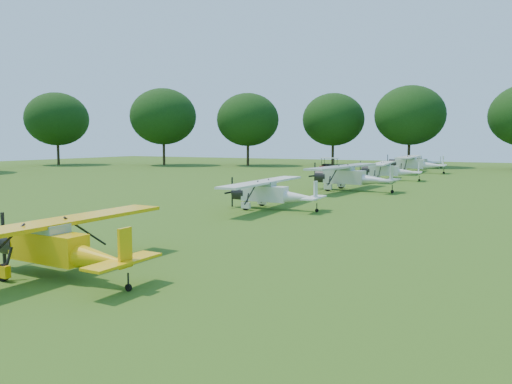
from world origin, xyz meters
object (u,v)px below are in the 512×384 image
at_px(aircraft_4, 350,175).
at_px(aircraft_5, 388,169).
at_px(golf_cart, 329,167).
at_px(aircraft_2, 57,243).
at_px(aircraft_6, 414,162).
at_px(aircraft_3, 271,191).
at_px(aircraft_7, 421,161).

bearing_deg(aircraft_4, aircraft_5, 94.41).
xyz_separation_m(aircraft_5, golf_cart, (-9.99, 9.75, -0.53)).
xyz_separation_m(aircraft_2, golf_cart, (-9.77, 52.26, -0.42)).
distance_m(aircraft_2, aircraft_6, 56.27).
xyz_separation_m(aircraft_3, aircraft_5, (1.16, 25.75, 0.08)).
bearing_deg(aircraft_3, aircraft_2, -88.25).
bearing_deg(golf_cart, aircraft_7, 61.34).
xyz_separation_m(aircraft_6, golf_cart, (-10.16, -4.00, -0.71)).
xyz_separation_m(aircraft_6, aircraft_7, (-1.23, 12.47, -0.28)).
relative_size(aircraft_4, aircraft_7, 1.23).
relative_size(aircraft_5, aircraft_6, 0.87).
height_order(aircraft_4, golf_cart, aircraft_4).
height_order(aircraft_2, golf_cart, golf_cart).
bearing_deg(aircraft_2, golf_cart, 102.30).
height_order(aircraft_5, aircraft_7, aircraft_5).
bearing_deg(aircraft_2, aircraft_7, 92.42).
relative_size(aircraft_3, aircraft_4, 0.82).
distance_m(aircraft_4, golf_cart, 24.33).
distance_m(aircraft_6, golf_cart, 10.94).
height_order(aircraft_3, aircraft_4, aircraft_4).
xyz_separation_m(aircraft_3, aircraft_7, (0.10, 51.96, -0.01)).
xyz_separation_m(aircraft_3, golf_cart, (-8.83, 35.50, -0.45)).
height_order(aircraft_2, aircraft_5, aircraft_5).
xyz_separation_m(aircraft_2, aircraft_6, (0.39, 56.27, 0.30)).
height_order(aircraft_4, aircraft_7, aircraft_4).
bearing_deg(aircraft_2, aircraft_3, 94.92).
bearing_deg(golf_cart, aircraft_6, 21.31).
relative_size(aircraft_2, aircraft_6, 0.78).
height_order(aircraft_7, golf_cart, golf_cart).
distance_m(aircraft_2, aircraft_4, 29.98).
height_order(aircraft_6, golf_cart, aircraft_6).
bearing_deg(aircraft_6, aircraft_5, -92.72).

